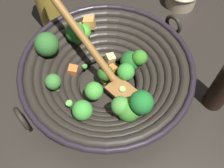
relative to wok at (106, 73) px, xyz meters
The scene contains 3 objects.
ground_plane 0.06m from the wok, 43.76° to the right, with size 4.00×4.00×0.00m, color #28231E.
wok is the anchor object (origin of this frame).
soy_sauce_bottle 0.27m from the wok, 55.29° to the right, with size 0.05×0.05×0.19m.
Camera 1 is at (-0.23, -0.24, 0.56)m, focal length 39.92 mm.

